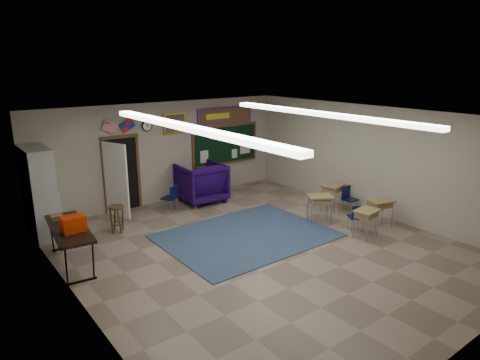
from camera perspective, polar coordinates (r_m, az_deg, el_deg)
floor at (r=9.89m, az=2.86°, el=-9.17°), size 9.00×9.00×0.00m
back_wall at (r=13.01m, az=-9.97°, el=3.63°), size 8.00×0.04×3.00m
front_wall at (r=6.81m, az=28.62°, el=-9.16°), size 8.00×0.04×3.00m
left_wall at (r=7.54m, az=-21.00°, el=-5.93°), size 0.04×9.00×3.00m
right_wall at (r=12.26m, az=17.40°, el=2.43°), size 0.04×9.00×3.00m
ceiling at (r=9.06m, az=3.12°, el=8.35°), size 8.00×9.00×0.04m
area_rug at (r=10.56m, az=0.87°, el=-7.42°), size 4.00×3.00×0.02m
fluorescent_strips at (r=9.06m, az=3.11°, el=7.98°), size 3.86×6.00×0.10m
doorway at (r=12.38m, az=-15.70°, el=0.57°), size 1.10×0.89×2.16m
chalkboard at (r=14.11m, az=-1.95°, el=4.63°), size 2.55×0.14×1.30m
bulletin_board at (r=13.97m, az=-1.99°, el=8.61°), size 2.10×0.05×0.55m
framed_art_print at (r=13.00m, az=-8.70°, el=7.48°), size 0.75×0.05×0.65m
wall_clock at (r=12.60m, az=-12.30°, el=7.06°), size 0.32×0.05×0.32m
wall_flags at (r=12.22m, az=-15.90°, el=7.19°), size 1.16×0.06×0.70m
storage_cabinet at (r=11.30m, az=-25.15°, el=-1.54°), size 0.59×1.25×2.20m
wingback_armchair at (r=12.97m, az=-5.19°, el=-0.35°), size 1.35×1.38×1.19m
student_chair_reading at (r=12.25m, az=-9.41°, el=-2.47°), size 0.53×0.53×0.78m
student_chair_desk_a at (r=11.14m, az=15.14°, el=-4.85°), size 0.49×0.49×0.71m
student_chair_desk_b at (r=12.37m, az=14.48°, el=-2.62°), size 0.38×0.38×0.76m
student_desk_front_left at (r=11.43m, az=10.57°, el=-3.65°), size 0.79×0.74×0.76m
student_desk_front_right at (r=12.40m, az=12.26°, el=-2.10°), size 0.77×0.65×0.80m
student_desk_back_left at (r=10.75m, az=16.44°, el=-5.43°), size 0.65×0.52×0.72m
student_desk_back_right at (r=11.52m, az=18.11°, el=-4.08°), size 0.71×0.60×0.74m
folding_table at (r=9.65m, az=-21.62°, el=-7.97°), size 0.89×2.08×1.15m
wooden_stool at (r=11.12m, az=-16.08°, el=-4.97°), size 0.38×0.38×0.68m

